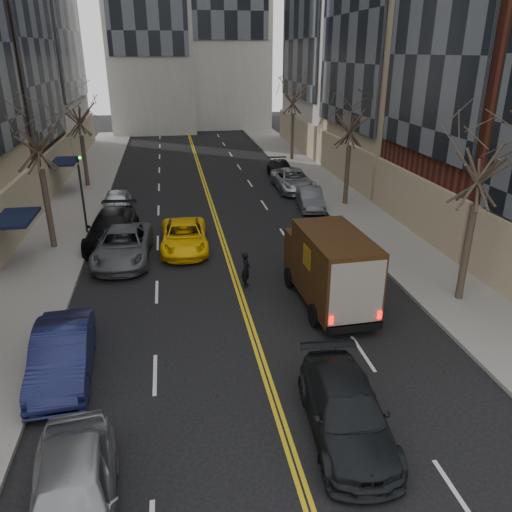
{
  "coord_description": "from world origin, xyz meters",
  "views": [
    {
      "loc": [
        -2.6,
        -5.66,
        9.59
      ],
      "look_at": [
        0.48,
        11.99,
        2.2
      ],
      "focal_mm": 35.0,
      "sensor_mm": 36.0,
      "label": 1
    }
  ],
  "objects_px": {
    "ups_truck": "(329,268)",
    "taxi": "(184,236)",
    "observer_sedan": "(346,411)",
    "pedestrian": "(246,270)"
  },
  "relations": [
    {
      "from": "ups_truck",
      "to": "observer_sedan",
      "type": "xyz_separation_m",
      "value": [
        -1.78,
        -7.24,
        -0.89
      ]
    },
    {
      "from": "observer_sedan",
      "to": "ups_truck",
      "type": "bearing_deg",
      "value": 80.94
    },
    {
      "from": "ups_truck",
      "to": "pedestrian",
      "type": "height_order",
      "value": "ups_truck"
    },
    {
      "from": "observer_sedan",
      "to": "pedestrian",
      "type": "bearing_deg",
      "value": 102.16
    },
    {
      "from": "ups_truck",
      "to": "taxi",
      "type": "relative_size",
      "value": 1.16
    },
    {
      "from": "pedestrian",
      "to": "taxi",
      "type": "bearing_deg",
      "value": 45.22
    },
    {
      "from": "ups_truck",
      "to": "taxi",
      "type": "bearing_deg",
      "value": 125.13
    },
    {
      "from": "ups_truck",
      "to": "observer_sedan",
      "type": "bearing_deg",
      "value": -106.12
    },
    {
      "from": "taxi",
      "to": "pedestrian",
      "type": "relative_size",
      "value": 3.19
    },
    {
      "from": "observer_sedan",
      "to": "pedestrian",
      "type": "height_order",
      "value": "pedestrian"
    }
  ]
}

